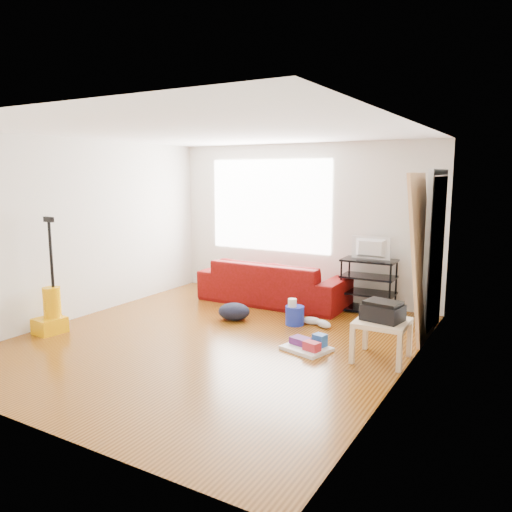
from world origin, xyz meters
The scene contains 13 objects.
room centered at (0.07, 0.15, 1.25)m, with size 4.51×5.01×2.51m.
sofa centered at (-0.23, 1.95, 0.00)m, with size 2.32×0.91×0.68m, color #4A0700.
tv_stand centered at (1.21, 2.22, 0.40)m, with size 0.79×0.47×0.78m.
tv centered at (1.21, 2.22, 0.95)m, with size 0.57×0.08×0.33m, color black.
side_table centered at (1.95, 0.37, 0.38)m, with size 0.57×0.57×0.45m.
printer centered at (1.95, 0.37, 0.55)m, with size 0.46×0.38×0.21m.
bucket centered at (0.57, 1.07, 0.00)m, with size 0.26×0.26×0.26m, color #182BAB.
toilet_paper centered at (0.54, 1.03, 0.18)m, with size 0.12×0.12×0.11m, color silver.
cleaning_tray centered at (1.13, 0.25, 0.06)m, with size 0.59×0.52×0.18m.
backpack centered at (-0.26, 0.84, 0.00)m, with size 0.44×0.35×0.24m, color black.
sneakers centered at (0.86, 1.16, 0.05)m, with size 0.47×0.24×0.11m.
vacuum centered at (-2.00, -0.80, 0.28)m, with size 0.35×0.39×1.49m.
door_panel centered at (2.13, 1.31, 0.00)m, with size 0.04×0.82×2.04m, color tan.
Camera 1 is at (3.38, -4.84, 2.02)m, focal length 35.00 mm.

